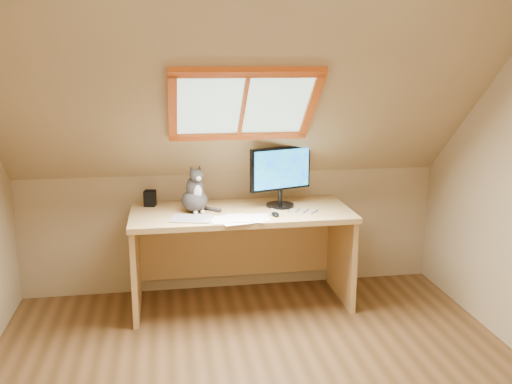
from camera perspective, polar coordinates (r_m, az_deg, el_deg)
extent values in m
cube|color=tan|center=(4.87, -2.38, -3.89)|extent=(3.50, 0.02, 1.00)
cube|color=tan|center=(3.88, -1.17, 9.77)|extent=(3.50, 1.56, 1.41)
cube|color=#B2E0CC|center=(3.97, -1.32, 8.83)|extent=(0.90, 0.53, 0.48)
cube|color=orange|center=(3.97, -1.32, 8.83)|extent=(1.02, 0.64, 0.59)
cube|color=tan|center=(4.44, -1.49, -2.10)|extent=(1.71, 0.75, 0.04)
cube|color=tan|center=(4.54, -11.92, -7.25)|extent=(0.04, 0.67, 0.74)
cube|color=tan|center=(4.74, 8.52, -6.20)|extent=(0.04, 0.67, 0.74)
cube|color=tan|center=(4.89, -2.01, -5.44)|extent=(1.61, 0.03, 0.52)
cylinder|color=black|center=(4.55, 2.42, -1.33)|extent=(0.22, 0.22, 0.02)
cylinder|color=black|center=(4.53, 2.43, -0.48)|extent=(0.04, 0.04, 0.12)
cube|color=black|center=(4.48, 2.45, 2.38)|extent=(0.51, 0.20, 0.34)
cube|color=#0031DF|center=(4.46, 2.63, 2.32)|extent=(0.46, 0.16, 0.30)
ellipsoid|color=#3B3734|center=(4.42, -6.18, -0.82)|extent=(0.27, 0.29, 0.17)
ellipsoid|color=#3B3734|center=(4.38, -6.15, 0.41)|extent=(0.17, 0.17, 0.19)
ellipsoid|color=silver|center=(4.33, -5.86, 0.01)|extent=(0.07, 0.05, 0.11)
ellipsoid|color=#3B3734|center=(4.32, -5.98, 1.66)|extent=(0.13, 0.12, 0.10)
sphere|color=silver|center=(4.28, -5.75, 1.34)|extent=(0.04, 0.04, 0.04)
cone|color=#3B3734|center=(4.32, -6.49, 2.29)|extent=(0.06, 0.06, 0.06)
cone|color=#3B3734|center=(4.34, -5.68, 2.37)|extent=(0.06, 0.06, 0.06)
cube|color=black|center=(4.63, -10.55, -0.61)|extent=(0.10, 0.10, 0.13)
cube|color=#B2B2B7|center=(4.21, -6.44, -2.68)|extent=(0.33, 0.27, 0.01)
ellipsoid|color=black|center=(4.28, 1.93, -2.23)|extent=(0.07, 0.10, 0.03)
cube|color=white|center=(4.19, -1.44, -2.77)|extent=(0.33, 0.27, 0.00)
cube|color=white|center=(4.19, -1.44, -2.75)|extent=(0.32, 0.24, 0.00)
cube|color=white|center=(4.19, -1.44, -2.73)|extent=(0.35, 0.30, 0.00)
cube|color=white|center=(4.19, -1.44, -2.71)|extent=(0.34, 0.28, 0.00)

